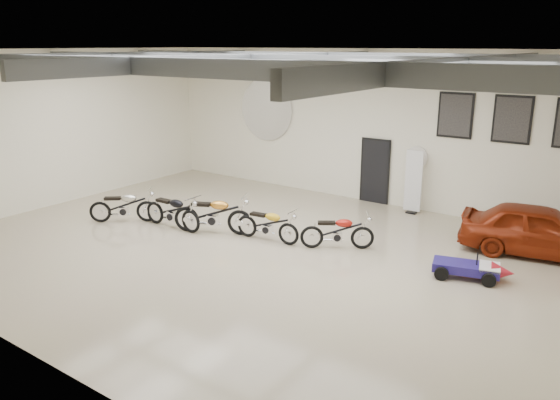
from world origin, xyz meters
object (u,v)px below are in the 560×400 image
Objects in this scene: motorcycle_gold at (213,213)px; vintage_car at (540,230)px; go_kart at (473,265)px; motorcycle_silver at (123,205)px; motorcycle_yellow at (267,224)px; motorcycle_black at (172,210)px; motorcycle_red at (337,231)px; banner_stand at (413,183)px.

motorcycle_gold is 0.58× the size of vintage_car.
go_kart is (6.89, 1.09, -0.26)m from motorcycle_gold.
motorcycle_silver reaches higher than motorcycle_yellow.
motorcycle_black is 1.30m from motorcycle_gold.
vintage_car is (7.80, 3.52, 0.07)m from motorcycle_gold.
motorcycle_red is 0.49× the size of vintage_car.
go_kart is at bearing -54.12° from banner_stand.
banner_stand reaches higher than motorcycle_yellow.
motorcycle_gold is at bearing 174.23° from go_kart.
banner_stand reaches higher than motorcycle_silver.
banner_stand is 6.32m from motorcycle_gold.
motorcycle_red is (-0.39, -4.05, -0.50)m from banner_stand.
motorcycle_black is 1.16× the size of go_kart.
vintage_car is at bearing -16.38° from motorcycle_silver.
motorcycle_yellow is 1.91m from motorcycle_red.
motorcycle_black is 8.27m from go_kart.
motorcycle_black is 1.11× the size of motorcycle_red.
motorcycle_red is (1.82, 0.58, -0.00)m from motorcycle_yellow.
motorcycle_black is at bearing -22.75° from motorcycle_silver.
motorcycle_black is 0.54× the size of vintage_car.
vintage_car is (10.65, 4.31, 0.14)m from motorcycle_silver.
motorcycle_gold is (2.85, 0.80, 0.07)m from motorcycle_silver.
banner_stand reaches higher than motorcycle_red.
motorcycle_gold is 1.19× the size of motorcycle_red.
motorcycle_silver is (-6.67, -5.81, -0.47)m from banner_stand.
motorcycle_silver is 1.11× the size of go_kart.
motorcycle_red is (6.28, 1.76, -0.03)m from motorcycle_silver.
motorcycle_gold is at bearing -171.82° from motorcycle_yellow.
banner_stand is 0.95× the size of motorcycle_black.
banner_stand is 4.10m from motorcycle_red.
motorcycle_red is (4.69, 1.32, -0.05)m from motorcycle_black.
go_kart is 0.46× the size of vintage_car.
vintage_car is (0.91, 2.42, 0.33)m from go_kart.
banner_stand reaches higher than go_kart.
banner_stand is 1.00× the size of motorcycle_silver.
motorcycle_silver is 0.96× the size of motorcycle_black.
banner_stand is 1.05× the size of motorcycle_red.
go_kart is (5.28, 0.71, -0.16)m from motorcycle_yellow.
motorcycle_gold is at bearing -129.48° from banner_stand.
motorcycle_yellow is at bearing 13.84° from motorcycle_black.
motorcycle_silver is at bearing 171.33° from motorcycle_gold.
motorcycle_gold reaches higher than motorcycle_silver.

